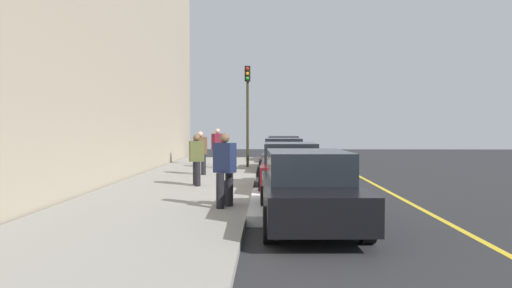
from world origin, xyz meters
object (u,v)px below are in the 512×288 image
traffic_light_pole (248,99)px  rolling_suitcase (223,193)px  parked_car_maroon (290,167)px  pedestrian_burgundy_coat (218,147)px  parked_car_charcoal (283,155)px  pedestrian_navy_coat (225,168)px  pedestrian_brown_coat (200,152)px  parked_car_red (283,150)px  parked_car_black (308,188)px  pedestrian_olive_coat (197,158)px

traffic_light_pole → rolling_suitcase: bearing=-0.8°
parked_car_maroon → pedestrian_burgundy_coat: (-6.82, -2.99, 0.35)m
parked_car_charcoal → traffic_light_pole: traffic_light_pole is taller
pedestrian_navy_coat → pedestrian_brown_coat: bearing=-167.7°
parked_car_red → traffic_light_pole: bearing=-21.8°
parked_car_black → pedestrian_olive_coat: bearing=-149.8°
parked_car_charcoal → pedestrian_burgundy_coat: (-0.59, -3.00, 0.35)m
pedestrian_brown_coat → rolling_suitcase: bearing=12.4°
pedestrian_olive_coat → traffic_light_pole: bearing=169.0°
parked_car_charcoal → pedestrian_burgundy_coat: 3.07m
parked_car_black → pedestrian_burgundy_coat: bearing=-165.4°
parked_car_red → traffic_light_pole: traffic_light_pole is taller
parked_car_red → rolling_suitcase: (15.02, -1.94, -0.32)m
parked_car_maroon → pedestrian_brown_coat: 4.97m
parked_car_maroon → parked_car_black: size_ratio=0.91×
parked_car_charcoal → pedestrian_navy_coat: 10.18m
parked_car_maroon → pedestrian_olive_coat: 2.98m
pedestrian_burgundy_coat → traffic_light_pole: bearing=102.0°
pedestrian_navy_coat → rolling_suitcase: pedestrian_navy_coat is taller
parked_car_black → rolling_suitcase: size_ratio=4.92×
rolling_suitcase → parked_car_black: bearing=49.1°
parked_car_black → pedestrian_navy_coat: (-1.26, -1.82, 0.31)m
parked_car_black → pedestrian_navy_coat: bearing=-124.7°
parked_car_red → pedestrian_navy_coat: (15.39, -1.87, 0.31)m
parked_car_charcoal → parked_car_black: bearing=0.5°
parked_car_black → traffic_light_pole: traffic_light_pole is taller
parked_car_maroon → pedestrian_brown_coat: size_ratio=2.45×
parked_car_red → pedestrian_brown_coat: bearing=-23.8°
parked_car_red → parked_car_maroon: (11.59, -0.16, -0.00)m
parked_car_black → pedestrian_brown_coat: pedestrian_brown_coat is taller
parked_car_black → rolling_suitcase: parked_car_black is taller
pedestrian_brown_coat → pedestrian_burgundy_coat: size_ratio=0.94×
parked_car_red → parked_car_black: size_ratio=0.94×
pedestrian_navy_coat → traffic_light_pole: (-10.91, 0.08, 2.23)m
parked_car_red → parked_car_charcoal: 5.36m
parked_car_charcoal → traffic_light_pole: 3.14m
parked_car_charcoal → parked_car_maroon: same height
parked_car_black → parked_car_charcoal: bearing=-179.5°
traffic_light_pole → rolling_suitcase: size_ratio=5.04×
pedestrian_olive_coat → pedestrian_burgundy_coat: pedestrian_burgundy_coat is taller
parked_car_black → traffic_light_pole: 12.55m
rolling_suitcase → traffic_light_pole: bearing=179.2°
parked_car_red → parked_car_black: 16.65m
parked_car_red → pedestrian_olive_coat: pedestrian_olive_coat is taller
parked_car_red → parked_car_black: (16.65, -0.05, 0.00)m
parked_car_red → rolling_suitcase: bearing=-7.4°
parked_car_black → rolling_suitcase: 2.51m
pedestrian_brown_coat → rolling_suitcase: size_ratio=1.82×
parked_car_maroon → rolling_suitcase: 3.87m
pedestrian_olive_coat → rolling_suitcase: (3.64, 1.19, -0.58)m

